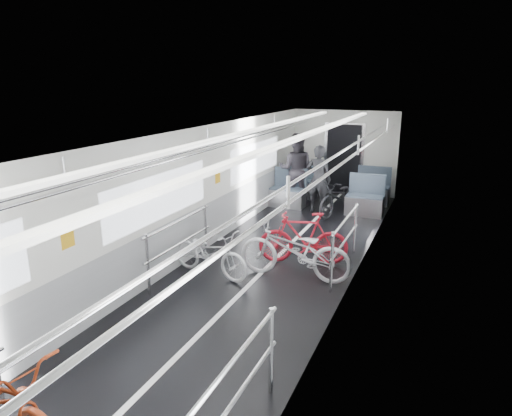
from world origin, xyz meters
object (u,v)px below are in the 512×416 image
Objects in this scene: person_seated at (296,169)px; bike_right_mid at (294,251)px; bike_left_far at (210,252)px; person_standing at (319,179)px; bike_aisle at (340,197)px; bike_right_far at (303,238)px.

bike_right_mid is at bearing 96.36° from person_seated.
person_standing is at bearing 2.50° from bike_left_far.
person_seated is at bearing -164.77° from bike_right_mid.
person_standing is (-0.55, 0.00, 0.40)m from bike_aisle.
bike_aisle is at bearing 146.32° from person_seated.
bike_right_mid is at bearing 101.99° from person_standing.
bike_left_far is at bearing -65.57° from bike_right_far.
bike_right_far is 0.95× the size of person_standing.
bike_left_far is 5.01m from person_seated.
bike_right_mid is 1.12× the size of bike_aisle.
bike_aisle is (1.20, 4.45, 0.04)m from bike_left_far.
bike_aisle is 0.90× the size of person_seated.
person_standing is at bearing -161.67° from bike_aisle.
person_seated is (-1.43, 3.87, 0.46)m from bike_right_far.
bike_right_far is 0.95× the size of bike_aisle.
bike_right_far is 0.85× the size of person_seated.
bike_right_far reaches higher than bike_left_far.
bike_right_far is at bearing 103.05° from person_standing.
bike_right_mid is 1.12× the size of person_standing.
person_seated reaches higher than person_standing.
person_seated is at bearing -175.71° from bike_right_far.
bike_right_mid is at bearing -69.28° from bike_aisle.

